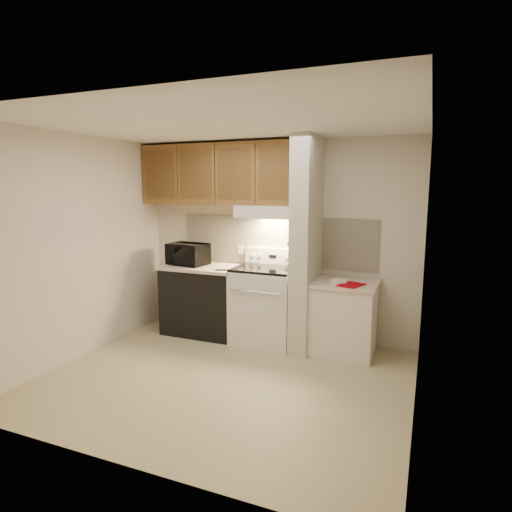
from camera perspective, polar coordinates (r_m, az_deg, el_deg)
The scene contains 50 objects.
floor at distance 4.52m, azimuth -4.17°, elevation -15.99°, with size 3.60×3.60×0.00m, color tan.
ceiling at distance 4.14m, azimuth -4.58°, elevation 17.19°, with size 3.60×3.60×0.00m, color white.
wall_back at distance 5.52m, azimuth 2.61°, elevation 2.16°, with size 3.60×0.02×2.50m, color beige.
wall_left at distance 5.20m, azimuth -22.40°, elevation 1.06°, with size 0.02×3.00×2.50m, color beige.
wall_right at distance 3.72m, azimuth 21.29°, elevation -1.82°, with size 0.02×3.00×2.50m, color beige.
backsplash at distance 5.51m, azimuth 2.57°, elevation 1.99°, with size 2.60×0.02×0.63m, color #F8EECC.
range_body at distance 5.36m, azimuth 1.30°, elevation -6.68°, with size 0.76×0.65×0.92m, color silver.
oven_window at distance 5.06m, azimuth 0.01°, elevation -7.15°, with size 0.50×0.01×0.30m, color black.
oven_handle at distance 4.97m, azimuth -0.15°, elevation -4.82°, with size 0.02×0.02×0.65m, color silver.
cooktop at distance 5.25m, azimuth 1.32°, elevation -1.68°, with size 0.74×0.64×0.03m, color black.
range_backguard at distance 5.49m, azimuth 2.39°, elevation 0.01°, with size 0.76×0.08×0.20m, color silver.
range_display at distance 5.45m, azimuth 2.24°, elevation -0.05°, with size 0.10×0.01×0.04m, color black.
range_knob_left_outer at distance 5.55m, azimuth -0.49°, elevation 0.12°, with size 0.05×0.05×0.02m, color silver.
range_knob_left_inner at distance 5.51m, azimuth 0.47°, elevation 0.06°, with size 0.05×0.05×0.02m, color silver.
range_knob_right_inner at distance 5.39m, azimuth 4.02°, elevation -0.17°, with size 0.05×0.05×0.02m, color silver.
range_knob_right_outer at distance 5.36m, azimuth 5.04°, elevation -0.23°, with size 0.05×0.05×0.02m, color silver.
dishwasher_front at distance 5.73m, azimuth -6.95°, elevation -5.95°, with size 1.00×0.63×0.87m, color black.
left_countertop at distance 5.63m, azimuth -7.04°, elevation -1.47°, with size 1.04×0.67×0.04m, color beige.
spoon_rest at distance 5.27m, azimuth -4.31°, elevation -1.86°, with size 0.20×0.06×0.01m, color black.
teal_jar at distance 5.66m, azimuth -8.16°, elevation -0.74°, with size 0.09×0.09×0.09m, color #1F5F55.
outlet at distance 5.69m, azimuth -2.04°, elevation 0.85°, with size 0.08×0.01×0.12m, color silver.
microwave at distance 5.70m, azimuth -9.10°, elevation 0.25°, with size 0.51×0.35×0.28m, color black.
partition_pillar at distance 5.03m, azimuth 6.74°, elevation 1.44°, with size 0.22×0.70×2.50m, color beige.
pillar_trim at distance 5.06m, azimuth 5.49°, elevation 2.07°, with size 0.01×0.70×0.04m, color brown.
knife_strip at distance 5.01m, azimuth 5.26°, elevation 2.23°, with size 0.02×0.42×0.04m, color black.
knife_blade_a at distance 4.88m, azimuth 4.58°, elevation 0.88°, with size 0.01×0.04×0.16m, color silver.
knife_handle_a at distance 4.86m, azimuth 4.58°, elevation 2.62°, with size 0.02×0.02×0.10m, color black.
knife_blade_b at distance 4.95m, azimuth 4.84°, elevation 0.88°, with size 0.01×0.04×0.18m, color silver.
knife_handle_b at distance 4.95m, azimuth 4.91°, elevation 2.73°, with size 0.02×0.02×0.10m, color black.
knife_blade_c at distance 5.03m, azimuth 5.10°, elevation 0.88°, with size 0.01×0.04×0.20m, color silver.
knife_handle_c at distance 5.02m, azimuth 5.18°, elevation 2.82°, with size 0.02×0.02×0.10m, color black.
knife_blade_d at distance 5.11m, azimuth 5.39°, elevation 1.23°, with size 0.01×0.04×0.16m, color silver.
knife_handle_d at distance 5.08m, azimuth 5.38°, elevation 2.89°, with size 0.02×0.02×0.10m, color black.
knife_blade_e at distance 5.17m, azimuth 5.59°, elevation 1.21°, with size 0.01×0.04×0.18m, color silver.
knife_handle_e at distance 5.16m, azimuth 5.65°, elevation 2.98°, with size 0.02×0.02×0.10m, color black.
oven_mitt at distance 5.25m, azimuth 5.83°, elevation 0.60°, with size 0.03×0.10×0.23m, color slate.
right_cab_base at distance 5.12m, azimuth 11.59°, elevation -8.27°, with size 0.70×0.60×0.81m, color silver.
right_countertop at distance 5.01m, azimuth 11.74°, elevation -3.62°, with size 0.74×0.64×0.04m, color beige.
red_folder at distance 4.84m, azimuth 12.59°, elevation -3.78°, with size 0.22×0.30×0.01m, color #9A020B.
white_box at distance 4.91m, azimuth 10.97°, elevation -3.35°, with size 0.16×0.10×0.04m, color white.
range_hood at distance 5.28m, azimuth 1.83°, elevation 5.93°, with size 0.78×0.44×0.15m, color silver.
hood_lip at distance 5.09m, azimuth 1.00°, elevation 5.31°, with size 0.78×0.04×0.06m, color silver.
upper_cabinets at distance 5.59m, azimuth -4.74°, elevation 10.80°, with size 2.18×0.33×0.77m, color brown.
cab_door_a at distance 5.87m, azimuth -12.71°, elevation 10.53°, with size 0.46×0.01×0.63m, color brown.
cab_gap_a at distance 5.72m, azimuth -10.44°, elevation 10.64°, with size 0.01×0.01×0.73m, color black.
cab_door_b at distance 5.58m, azimuth -8.03°, elevation 10.74°, with size 0.46×0.01×0.63m, color brown.
cab_gap_b at distance 5.45m, azimuth -5.52°, elevation 10.83°, with size 0.01×0.01×0.73m, color black.
cab_door_c at distance 5.33m, azimuth -2.87°, elevation 10.90°, with size 0.46×0.01×0.63m, color brown.
cab_gap_c at distance 5.22m, azimuth -0.11°, elevation 10.95°, with size 0.01×0.01×0.73m, color black.
cab_door_d at distance 5.12m, azimuth 2.77°, elevation 10.98°, with size 0.46×0.01×0.63m, color brown.
Camera 1 is at (1.84, -3.66, 1.91)m, focal length 30.00 mm.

